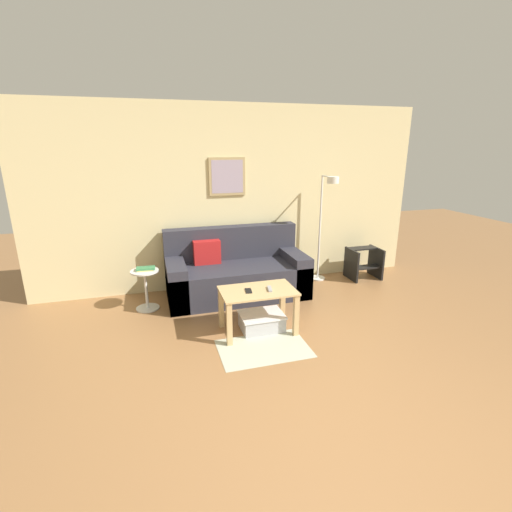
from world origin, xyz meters
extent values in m
plane|color=olive|center=(0.00, 0.00, 0.00)|extent=(16.00, 16.00, 0.00)
cube|color=beige|center=(0.00, 3.41, 1.27)|extent=(5.60, 0.06, 2.55)
cube|color=tan|center=(-0.10, 3.37, 1.58)|extent=(0.51, 0.02, 0.52)
cube|color=#A393A8|center=(-0.10, 3.36, 1.58)|extent=(0.44, 0.01, 0.45)
cube|color=#B2B79E|center=(-0.16, 1.48, 0.00)|extent=(0.92, 0.61, 0.01)
cube|color=#2D2D38|center=(-0.09, 2.91, 0.23)|extent=(1.87, 0.87, 0.45)
cube|color=#2D2D38|center=(-0.09, 3.24, 0.68)|extent=(1.87, 0.20, 0.46)
cube|color=#2D2D38|center=(-0.91, 2.91, 0.29)|extent=(0.24, 0.87, 0.57)
cube|color=#2D2D38|center=(0.73, 2.91, 0.29)|extent=(0.24, 0.87, 0.57)
cube|color=red|center=(-0.46, 3.07, 0.61)|extent=(0.36, 0.14, 0.32)
cube|color=tan|center=(-0.11, 1.86, 0.48)|extent=(0.82, 0.50, 0.02)
cube|color=tan|center=(-0.48, 1.65, 0.24)|extent=(0.06, 0.06, 0.47)
cube|color=tan|center=(0.26, 1.65, 0.24)|extent=(0.06, 0.06, 0.47)
cube|color=tan|center=(-0.48, 2.07, 0.24)|extent=(0.06, 0.06, 0.47)
cube|color=tan|center=(0.26, 2.07, 0.24)|extent=(0.06, 0.06, 0.47)
cube|color=#B2B2B7|center=(-0.05, 1.89, 0.08)|extent=(0.46, 0.34, 0.17)
cube|color=silver|center=(-0.05, 1.89, 0.18)|extent=(0.49, 0.37, 0.02)
cylinder|color=white|center=(1.27, 3.21, 0.01)|extent=(0.23, 0.23, 0.02)
cylinder|color=white|center=(1.27, 3.21, 0.80)|extent=(0.03, 0.03, 1.56)
cylinder|color=white|center=(1.27, 3.05, 1.58)|extent=(0.02, 0.32, 0.02)
cylinder|color=white|center=(1.27, 2.89, 1.55)|extent=(0.16, 0.16, 0.09)
cylinder|color=silver|center=(-1.29, 2.82, 0.01)|extent=(0.29, 0.29, 0.01)
cylinder|color=silver|center=(-1.29, 2.82, 0.26)|extent=(0.04, 0.04, 0.48)
cylinder|color=silver|center=(-1.29, 2.82, 0.51)|extent=(0.34, 0.34, 0.02)
cube|color=#D8C666|center=(-1.28, 2.83, 0.52)|extent=(0.20, 0.14, 0.01)
cube|color=#387F4C|center=(-1.27, 2.83, 0.54)|extent=(0.23, 0.14, 0.02)
cube|color=#99999E|center=(0.02, 1.83, 0.50)|extent=(0.07, 0.15, 0.02)
cube|color=black|center=(-0.21, 1.86, 0.50)|extent=(0.09, 0.15, 0.01)
cube|color=black|center=(1.75, 3.05, 0.24)|extent=(0.03, 0.40, 0.47)
cube|color=black|center=(2.18, 3.05, 0.24)|extent=(0.03, 0.40, 0.47)
cube|color=black|center=(1.97, 2.98, 0.20)|extent=(0.41, 0.18, 0.02)
cube|color=black|center=(1.97, 3.12, 0.46)|extent=(0.41, 0.18, 0.02)
camera|label=1|loc=(-1.19, -1.73, 2.02)|focal=26.00mm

